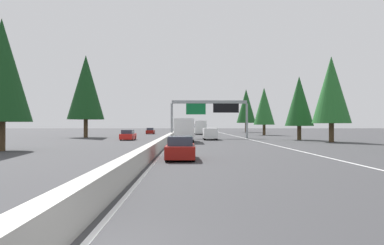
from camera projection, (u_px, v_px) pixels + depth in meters
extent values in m
plane|color=#38383A|center=(175.00, 137.00, 65.75)|extent=(320.00, 320.00, 0.00)
cube|color=#ADAAA3|center=(176.00, 132.00, 85.74)|extent=(180.00, 0.56, 0.90)
cube|color=silver|center=(232.00, 135.00, 75.92)|extent=(160.00, 0.16, 0.01)
cube|color=silver|center=(178.00, 135.00, 75.75)|extent=(160.00, 0.16, 0.01)
cylinder|color=gray|center=(172.00, 121.00, 59.76)|extent=(0.36, 0.36, 5.68)
cylinder|color=gray|center=(247.00, 121.00, 59.94)|extent=(0.36, 0.36, 5.68)
cube|color=gray|center=(209.00, 102.00, 59.87)|extent=(0.50, 12.32, 0.50)
cube|color=#0C602D|center=(196.00, 109.00, 59.68)|extent=(0.12, 3.20, 1.90)
cube|color=black|center=(226.00, 108.00, 59.75)|extent=(0.16, 4.20, 1.50)
cube|color=maroon|center=(180.00, 151.00, 23.19)|extent=(4.40, 1.80, 0.76)
cube|color=#2D3847|center=(180.00, 141.00, 22.98)|extent=(2.46, 1.51, 0.56)
cylinder|color=black|center=(169.00, 153.00, 24.59)|extent=(0.64, 0.22, 0.64)
cylinder|color=black|center=(193.00, 153.00, 24.61)|extent=(0.64, 0.22, 0.64)
cylinder|color=black|center=(167.00, 156.00, 21.77)|extent=(0.64, 0.22, 0.64)
cylinder|color=black|center=(193.00, 156.00, 21.79)|extent=(0.64, 0.22, 0.64)
cube|color=white|center=(184.00, 129.00, 45.56)|extent=(6.12, 2.40, 2.50)
cube|color=white|center=(184.00, 131.00, 49.81)|extent=(2.38, 2.30, 1.90)
cylinder|color=black|center=(177.00, 138.00, 49.62)|extent=(0.90, 0.28, 0.90)
cylinder|color=black|center=(192.00, 138.00, 49.65)|extent=(0.90, 0.28, 0.90)
cylinder|color=black|center=(175.00, 139.00, 43.84)|extent=(0.90, 0.28, 0.90)
cylinder|color=black|center=(193.00, 139.00, 43.87)|extent=(0.90, 0.28, 0.90)
cube|color=white|center=(210.00, 133.00, 53.55)|extent=(5.00, 1.95, 1.44)
cube|color=#2D3847|center=(211.00, 132.00, 51.25)|extent=(0.08, 1.48, 0.56)
cylinder|color=black|center=(204.00, 137.00, 55.24)|extent=(0.70, 0.24, 0.70)
cylinder|color=black|center=(215.00, 137.00, 55.26)|extent=(0.70, 0.24, 0.70)
cylinder|color=black|center=(205.00, 138.00, 51.84)|extent=(0.70, 0.24, 0.70)
cylinder|color=black|center=(217.00, 138.00, 51.86)|extent=(0.70, 0.24, 0.70)
cube|color=#2D6B38|center=(185.00, 132.00, 83.14)|extent=(4.40, 1.80, 0.76)
cube|color=#2D3847|center=(185.00, 129.00, 82.93)|extent=(2.46, 1.51, 0.56)
cylinder|color=black|center=(181.00, 133.00, 84.54)|extent=(0.64, 0.22, 0.64)
cylinder|color=black|center=(188.00, 133.00, 84.56)|extent=(0.64, 0.22, 0.64)
cylinder|color=black|center=(181.00, 133.00, 81.72)|extent=(0.64, 0.22, 0.64)
cylinder|color=black|center=(188.00, 133.00, 81.75)|extent=(0.64, 0.22, 0.64)
cube|color=white|center=(200.00, 127.00, 86.09)|extent=(11.50, 2.50, 2.90)
cube|color=#2D3847|center=(200.00, 126.00, 86.09)|extent=(11.04, 2.55, 0.84)
cylinder|color=black|center=(195.00, 132.00, 90.09)|extent=(1.00, 0.30, 1.00)
cylinder|color=black|center=(204.00, 132.00, 90.13)|extent=(1.00, 0.30, 1.00)
cylinder|color=black|center=(196.00, 132.00, 82.04)|extent=(1.00, 0.30, 1.00)
cylinder|color=black|center=(205.00, 132.00, 82.08)|extent=(1.00, 0.30, 1.00)
cube|color=silver|center=(185.00, 133.00, 74.19)|extent=(5.60, 2.00, 0.70)
cube|color=silver|center=(185.00, 129.00, 75.21)|extent=(2.24, 1.84, 0.90)
cube|color=#2D3847|center=(185.00, 128.00, 75.21)|extent=(2.02, 1.92, 0.41)
cylinder|color=black|center=(181.00, 133.00, 76.03)|extent=(0.80, 0.28, 0.80)
cylinder|color=black|center=(189.00, 133.00, 76.05)|extent=(0.80, 0.28, 0.80)
cylinder|color=black|center=(181.00, 134.00, 72.33)|extent=(0.80, 0.28, 0.80)
cylinder|color=black|center=(189.00, 134.00, 72.36)|extent=(0.80, 0.28, 0.80)
cube|color=#1E4793|center=(186.00, 129.00, 127.96)|extent=(4.40, 1.80, 0.76)
cube|color=#2D3847|center=(186.00, 128.00, 127.74)|extent=(2.46, 1.51, 0.56)
cylinder|color=black|center=(184.00, 130.00, 129.35)|extent=(0.64, 0.22, 0.64)
cylinder|color=black|center=(189.00, 130.00, 129.37)|extent=(0.64, 0.22, 0.64)
cylinder|color=black|center=(184.00, 130.00, 126.54)|extent=(0.64, 0.22, 0.64)
cylinder|color=black|center=(189.00, 130.00, 126.56)|extent=(0.64, 0.22, 0.64)
cube|color=slate|center=(185.00, 131.00, 99.67)|extent=(4.40, 1.80, 0.76)
cube|color=#2D3847|center=(185.00, 128.00, 99.46)|extent=(2.46, 1.51, 0.56)
cylinder|color=black|center=(182.00, 132.00, 101.07)|extent=(0.64, 0.22, 0.64)
cylinder|color=black|center=(188.00, 132.00, 101.09)|extent=(0.64, 0.22, 0.64)
cylinder|color=black|center=(182.00, 132.00, 98.25)|extent=(0.64, 0.22, 0.64)
cylinder|color=black|center=(188.00, 132.00, 98.28)|extent=(0.64, 0.22, 0.64)
cube|color=red|center=(128.00, 136.00, 52.41)|extent=(4.40, 1.80, 0.76)
cube|color=#2D3847|center=(128.00, 132.00, 52.19)|extent=(2.46, 1.51, 0.56)
cylinder|color=black|center=(124.00, 137.00, 53.80)|extent=(0.64, 0.22, 0.64)
cylinder|color=black|center=(135.00, 137.00, 53.83)|extent=(0.64, 0.22, 0.64)
cylinder|color=black|center=(121.00, 138.00, 50.99)|extent=(0.64, 0.22, 0.64)
cylinder|color=black|center=(132.00, 138.00, 51.01)|extent=(0.64, 0.22, 0.64)
cube|color=maroon|center=(150.00, 132.00, 86.32)|extent=(4.40, 1.80, 0.76)
cube|color=#2D3847|center=(150.00, 129.00, 86.10)|extent=(2.46, 1.51, 0.56)
cylinder|color=black|center=(148.00, 133.00, 87.71)|extent=(0.64, 0.22, 0.64)
cylinder|color=black|center=(154.00, 133.00, 87.74)|extent=(0.64, 0.22, 0.64)
cylinder|color=black|center=(146.00, 133.00, 84.90)|extent=(0.64, 0.22, 0.64)
cylinder|color=black|center=(153.00, 133.00, 84.92)|extent=(0.64, 0.22, 0.64)
cylinder|color=#4C3823|center=(331.00, 133.00, 45.96)|extent=(0.62, 0.62, 2.39)
cone|color=#236028|center=(331.00, 90.00, 45.99)|extent=(4.78, 4.78, 8.47)
cylinder|color=#4C3823|center=(299.00, 133.00, 52.69)|extent=(0.58, 0.58, 2.03)
cone|color=#194C1E|center=(299.00, 101.00, 52.72)|extent=(4.06, 4.06, 7.19)
cylinder|color=#4C3823|center=(264.00, 130.00, 76.82)|extent=(0.60, 0.60, 2.21)
cone|color=#236028|center=(264.00, 106.00, 76.86)|extent=(4.41, 4.41, 7.83)
cylinder|color=#4C3823|center=(246.00, 128.00, 105.07)|extent=(0.66, 0.66, 2.74)
cone|color=#194C1E|center=(246.00, 106.00, 105.11)|extent=(5.49, 5.49, 9.73)
cylinder|color=#4C3823|center=(1.00, 136.00, 30.56)|extent=(0.63, 0.63, 2.45)
cone|color=#143D19|center=(2.00, 70.00, 30.60)|extent=(4.90, 4.90, 8.69)
cylinder|color=#4C3823|center=(86.00, 128.00, 62.90)|extent=(0.70, 0.70, 3.13)
cone|color=#143D19|center=(86.00, 87.00, 62.94)|extent=(6.26, 6.26, 11.10)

